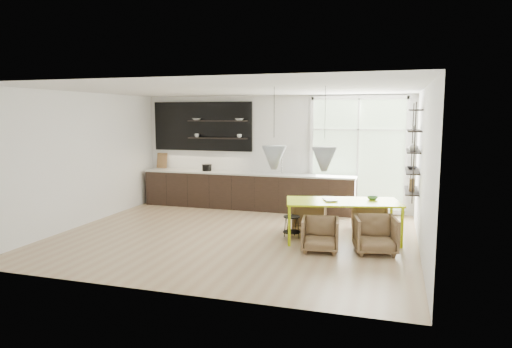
% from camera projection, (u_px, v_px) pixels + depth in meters
% --- Properties ---
extents(room, '(7.02, 6.01, 2.91)m').
position_uv_depth(room, '(276.00, 159.00, 9.79)').
color(room, tan).
rests_on(room, ground).
extents(kitchen_run, '(5.54, 0.69, 2.75)m').
position_uv_depth(kitchen_run, '(244.00, 185.00, 11.78)').
color(kitchen_run, black).
rests_on(kitchen_run, ground).
extents(right_shelving, '(0.26, 1.22, 1.90)m').
position_uv_depth(right_shelving, '(413.00, 153.00, 9.03)').
color(right_shelving, black).
rests_on(right_shelving, ground).
extents(dining_table, '(2.30, 1.42, 0.78)m').
position_uv_depth(dining_table, '(343.00, 204.00, 8.71)').
color(dining_table, '#B4D104').
rests_on(dining_table, ground).
extents(armchair_back_left, '(0.70, 0.72, 0.62)m').
position_uv_depth(armchair_back_left, '(310.00, 216.00, 9.55)').
color(armchair_back_left, brown).
rests_on(armchair_back_left, ground).
extents(armchair_back_right, '(0.77, 0.79, 0.64)m').
position_uv_depth(armchair_back_right, '(369.00, 216.00, 9.48)').
color(armchair_back_right, brown).
rests_on(armchair_back_right, ground).
extents(armchair_front_left, '(0.72, 0.74, 0.60)m').
position_uv_depth(armchair_front_left, '(320.00, 234.00, 8.11)').
color(armchair_front_left, brown).
rests_on(armchair_front_left, ground).
extents(armchair_front_right, '(0.84, 0.86, 0.66)m').
position_uv_depth(armchair_front_right, '(375.00, 234.00, 7.99)').
color(armchair_front_right, brown).
rests_on(armchair_front_right, ground).
extents(wire_stool, '(0.35, 0.35, 0.44)m').
position_uv_depth(wire_stool, '(292.00, 224.00, 8.96)').
color(wire_stool, black).
rests_on(wire_stool, ground).
extents(table_book, '(0.34, 0.39, 0.03)m').
position_uv_depth(table_book, '(324.00, 200.00, 8.71)').
color(table_book, white).
rests_on(table_book, dining_table).
extents(table_bowl, '(0.22, 0.22, 0.06)m').
position_uv_depth(table_bowl, '(373.00, 198.00, 8.83)').
color(table_bowl, '#558B5A').
rests_on(table_bowl, dining_table).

